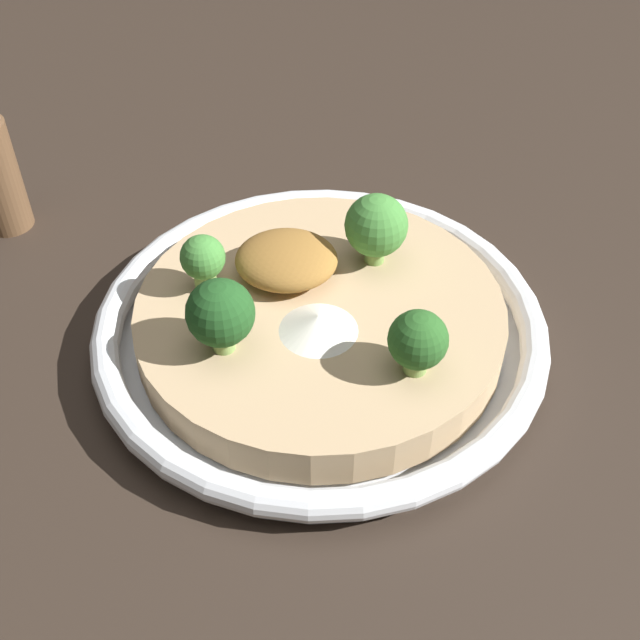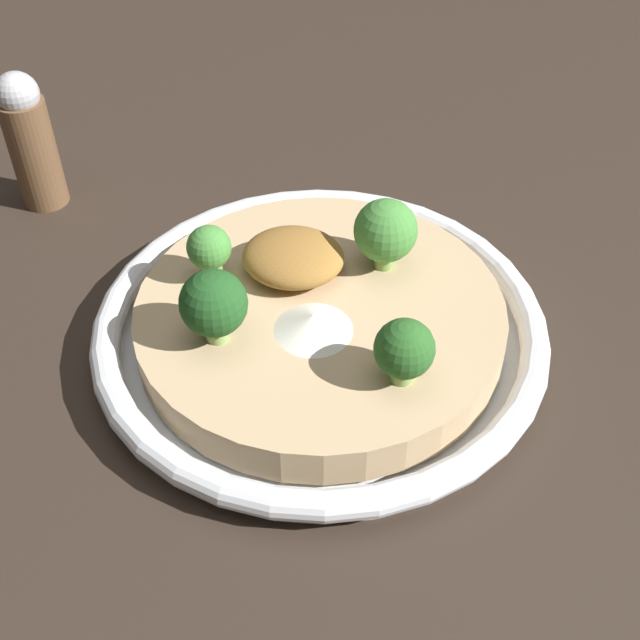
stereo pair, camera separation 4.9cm
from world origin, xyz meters
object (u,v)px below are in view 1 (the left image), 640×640
Objects in this scene: risotto_bowl at (320,325)px; broccoli_right at (220,314)px; broccoli_back_left at (418,341)px; broccoli_front_right at (203,260)px; broccoli_front_left at (376,226)px.

risotto_bowl is 0.08m from broccoli_right.
broccoli_back_left reaches higher than broccoli_front_right.
broccoli_front_left is (-0.09, -0.08, 0.00)m from broccoli_right.
risotto_bowl is 7.01× the size of broccoli_back_left.
broccoli_back_left is at bearing 153.12° from broccoli_front_right.
broccoli_back_left reaches higher than risotto_bowl.
risotto_bowl is at bearing -144.02° from broccoli_right.
broccoli_right is (-0.02, 0.05, 0.00)m from broccoli_front_right.
broccoli_front_right is at bearing -26.88° from broccoli_back_left.
broccoli_right is (0.11, -0.01, 0.00)m from broccoli_back_left.
broccoli_back_left is 0.84× the size of broccoli_front_left.
risotto_bowl is 0.08m from broccoli_front_right.
broccoli_right is 0.12m from broccoli_front_left.
risotto_bowl is 0.08m from broccoli_back_left.
broccoli_back_left is at bearing 102.93° from broccoli_front_left.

